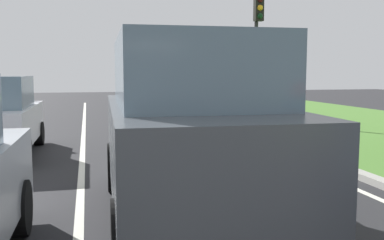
# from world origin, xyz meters

# --- Properties ---
(ground_plane) EXTENTS (60.00, 60.00, 0.00)m
(ground_plane) POSITION_xyz_m (0.00, 14.00, 0.00)
(ground_plane) COLOR #262628
(lane_line_center) EXTENTS (0.12, 32.00, 0.01)m
(lane_line_center) POSITION_xyz_m (-0.70, 14.00, 0.00)
(lane_line_center) COLOR silver
(lane_line_center) RESTS_ON ground
(lane_line_right_edge) EXTENTS (0.12, 32.00, 0.01)m
(lane_line_right_edge) POSITION_xyz_m (3.60, 14.00, 0.00)
(lane_line_right_edge) COLOR silver
(lane_line_right_edge) RESTS_ON ground
(curb_right) EXTENTS (0.24, 48.00, 0.12)m
(curb_right) POSITION_xyz_m (4.10, 14.00, 0.06)
(curb_right) COLOR #9E9B93
(curb_right) RESTS_ON ground
(car_suv_ahead) EXTENTS (2.10, 4.57, 2.28)m
(car_suv_ahead) POSITION_xyz_m (0.65, 8.22, 1.17)
(car_suv_ahead) COLOR #474C51
(car_suv_ahead) RESTS_ON ground
(traffic_light_near_right) EXTENTS (0.32, 0.50, 4.71)m
(traffic_light_near_right) POSITION_xyz_m (5.47, 17.85, 3.25)
(traffic_light_near_right) COLOR #2D2D2D
(traffic_light_near_right) RESTS_ON ground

